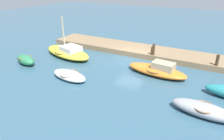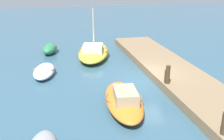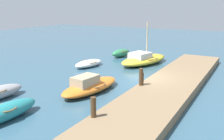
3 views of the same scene
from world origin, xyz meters
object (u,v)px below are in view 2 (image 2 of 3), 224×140
Objects in this scene: sailboat_yellow at (93,52)px; mooring_post_mid_west at (168,75)px; mooring_post_mid_east at (167,76)px; rowboat_white at (44,71)px; motorboat_orange at (124,100)px; dinghy_green at (50,48)px.

sailboat_yellow reaches higher than mooring_post_mid_west.
sailboat_yellow is 8.13× the size of mooring_post_mid_east.
mooring_post_mid_east is at bearing 0.00° from mooring_post_mid_west.
mooring_post_mid_east is (-7.70, -3.01, 0.45)m from sailboat_yellow.
rowboat_white is 3.08× the size of mooring_post_mid_west.
mooring_post_mid_east is (1.44, -2.94, 0.50)m from motorboat_orange.
mooring_post_mid_east is (-4.30, -6.93, 0.61)m from rowboat_white.
dinghy_green is 11.79m from mooring_post_mid_west.
sailboat_yellow is 8.28m from mooring_post_mid_east.
motorboat_orange is at bearing 114.17° from mooring_post_mid_west.
sailboat_yellow reaches higher than dinghy_green.
rowboat_white is 8.18m from mooring_post_mid_east.
motorboat_orange is 6.55× the size of mooring_post_mid_east.
dinghy_green is at bearing 2.43° from rowboat_white.
sailboat_yellow is at bearing 6.48° from motorboat_orange.
rowboat_white is at bearing 58.17° from mooring_post_mid_east.
motorboat_orange reaches higher than dinghy_green.
mooring_post_mid_east reaches higher than motorboat_orange.
mooring_post_mid_east reaches higher than rowboat_white.
dinghy_green is (2.03, 3.43, -0.04)m from sailboat_yellow.
dinghy_green is at bearing 73.71° from sailboat_yellow.
mooring_post_mid_west is at bearing -115.00° from rowboat_white.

